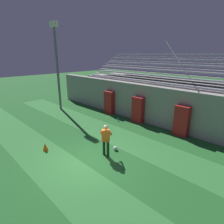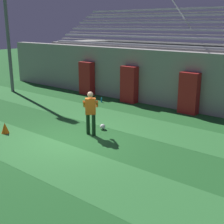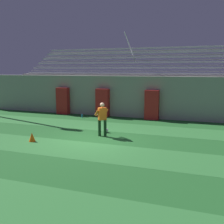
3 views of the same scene
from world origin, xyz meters
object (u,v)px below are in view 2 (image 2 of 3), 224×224
Objects in this scene: padding_pillar_far_left at (87,78)px; traffic_cone at (5,128)px; padding_pillar_gate_left at (129,84)px; floodlight_pole at (6,10)px; soccer_ball at (103,127)px; water_bottle at (101,100)px; padding_pillar_gate_right at (189,93)px; goalkeeper at (91,110)px.

traffic_cone is (2.39, -7.05, -0.75)m from padding_pillar_far_left.
padding_pillar_gate_left is 8.58m from floodlight_pole.
soccer_ball is (5.01, -4.34, -0.85)m from padding_pillar_far_left.
padding_pillar_gate_left is 1.71m from water_bottle.
padding_pillar_gate_right is 4.58× the size of traffic_cone.
padding_pillar_far_left is at bearing 29.30° from floodlight_pole.
goalkeeper reaches higher than soccer_ball.
goalkeeper is 3.40m from traffic_cone.
padding_pillar_gate_right is 1.15× the size of goalkeeper.
goalkeeper is at bearing -16.48° from floodlight_pole.
soccer_ball is at bearing 45.94° from traffic_cone.
padding_pillar_far_left is 6.16m from floodlight_pole.
padding_pillar_gate_left and padding_pillar_far_left have the same top height.
padding_pillar_gate_right is at bearing 12.33° from floodlight_pole.
floodlight_pole is (-4.18, -2.35, 3.86)m from padding_pillar_far_left.
padding_pillar_gate_right is 11.65m from floodlight_pole.
goalkeeper is at bearing -45.09° from padding_pillar_far_left.
padding_pillar_gate_left is 5.44m from goalkeeper.
padding_pillar_gate_right is at bearing 59.43° from traffic_cone.
floodlight_pole reaches higher than traffic_cone.
padding_pillar_far_left reaches higher than soccer_ball.
soccer_ball is 4.54m from water_bottle.
goalkeeper is (5.07, -5.08, -0.01)m from padding_pillar_far_left.
padding_pillar_gate_right is 8.02× the size of water_bottle.
padding_pillar_gate_right is at bearing 73.65° from goalkeeper.
padding_pillar_gate_right and padding_pillar_far_left have the same top height.
padding_pillar_far_left is 2.36m from water_bottle.
water_bottle is (-1.13, -0.96, -0.84)m from padding_pillar_gate_left.
floodlight_pole reaches higher than water_bottle.
floodlight_pole is (-10.74, -2.35, 3.86)m from padding_pillar_gate_right.
padding_pillar_gate_right is 8.22m from traffic_cone.
traffic_cone is at bearing -35.56° from floodlight_pole.
soccer_ball is at bearing -40.94° from padding_pillar_far_left.
goalkeeper is (1.95, -5.08, -0.01)m from padding_pillar_gate_left.
padding_pillar_far_left reaches higher than water_bottle.
traffic_cone is (-0.72, -7.05, -0.75)m from padding_pillar_gate_left.
goalkeeper is 6.96× the size of water_bottle.
padding_pillar_far_left is 1.15× the size of goalkeeper.
goalkeeper is 1.12m from soccer_ball.
padding_pillar_gate_right is at bearing 11.88° from water_bottle.
padding_pillar_gate_left is 3.44m from padding_pillar_gate_right.
padding_pillar_gate_left is at bearing 113.53° from soccer_ball.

